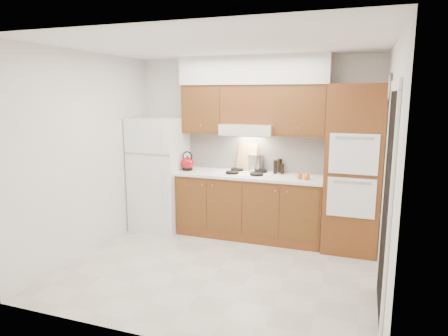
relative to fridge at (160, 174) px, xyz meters
name	(u,v)px	position (x,y,z in m)	size (l,w,h in m)	color
floor	(220,269)	(1.41, -1.14, -0.86)	(3.60, 3.60, 0.00)	beige
ceiling	(219,45)	(1.41, -1.14, 1.74)	(3.60, 3.60, 0.00)	white
wall_back	(254,146)	(1.41, 0.36, 0.44)	(3.60, 0.02, 2.60)	white
wall_left	(89,155)	(-0.40, -1.14, 0.44)	(0.02, 3.00, 2.60)	white
wall_right	(388,173)	(3.21, -1.14, 0.44)	(0.02, 3.00, 2.60)	white
fridge	(160,174)	(0.00, 0.00, 0.00)	(0.75, 0.72, 1.72)	white
base_cabinets	(249,207)	(1.43, 0.06, -0.41)	(2.11, 0.60, 0.90)	brown
countertop	(250,175)	(1.43, 0.05, 0.06)	(2.13, 0.62, 0.04)	white
backsplash	(255,152)	(1.43, 0.34, 0.36)	(2.11, 0.03, 0.56)	white
oven_cabinet	(353,169)	(2.85, 0.03, 0.24)	(0.70, 0.65, 2.20)	brown
upper_cab_left	(205,109)	(0.69, 0.19, 0.99)	(0.63, 0.33, 0.70)	brown
upper_cab_right	(302,110)	(2.12, 0.19, 0.99)	(0.73, 0.33, 0.70)	brown
range_hood	(248,129)	(1.38, 0.13, 0.71)	(0.75, 0.45, 0.15)	silver
upper_cab_over_hood	(250,104)	(1.38, 0.19, 1.06)	(0.75, 0.33, 0.55)	brown
soffit	(253,70)	(1.43, 0.18, 1.54)	(2.13, 0.36, 0.40)	silver
cooktop	(247,173)	(1.38, 0.07, 0.09)	(0.74, 0.50, 0.01)	white
doorway	(387,206)	(3.19, -1.49, 0.19)	(0.02, 0.90, 2.10)	black
wall_clock	(390,87)	(3.19, -0.59, 1.29)	(0.30, 0.30, 0.02)	#3F3833
kettle	(188,163)	(0.47, 0.00, 0.19)	(0.19, 0.19, 0.19)	#9B0B0F
cutting_board	(247,158)	(1.33, 0.24, 0.28)	(0.33, 0.02, 0.44)	tan
stock_pot	(255,162)	(1.46, 0.25, 0.22)	(0.21, 0.21, 0.22)	silver
condiment_a	(275,167)	(1.77, 0.20, 0.18)	(0.06, 0.06, 0.20)	black
condiment_b	(280,166)	(1.81, 0.31, 0.18)	(0.06, 0.06, 0.20)	black
condiment_c	(282,169)	(1.87, 0.21, 0.15)	(0.05, 0.05, 0.14)	black
orange_near	(307,177)	(2.26, -0.06, 0.12)	(0.08, 0.08, 0.08)	orange
orange_far	(300,176)	(2.16, -0.05, 0.12)	(0.08, 0.08, 0.08)	#EF520C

